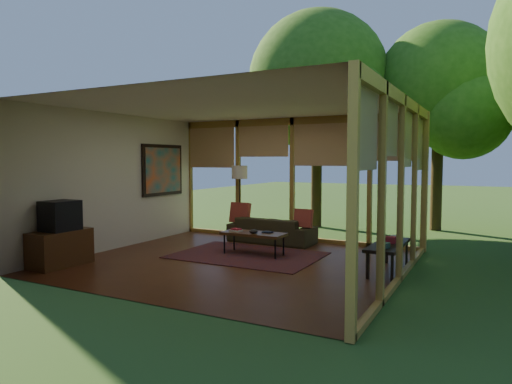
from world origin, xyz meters
The scene contains 25 objects.
floor centered at (0.00, 0.00, 0.00)m, with size 5.50×5.50×0.00m, color #572B17.
ceiling centered at (0.00, 0.00, 2.70)m, with size 5.50×5.50×0.00m, color white.
wall_left centered at (-2.75, 0.00, 1.35)m, with size 0.04×5.00×2.70m, color beige.
wall_front centered at (0.00, -2.50, 1.35)m, with size 5.50×0.04×2.70m, color beige.
window_wall_back centered at (0.00, 2.50, 1.35)m, with size 5.50×0.12×2.70m, color #A47B32.
window_wall_right centered at (2.75, 0.00, 1.35)m, with size 0.12×5.00×2.70m, color #A47B32.
tree_nw centered at (-0.25, 4.79, 3.84)m, with size 3.66×3.66×5.68m.
tree_ne centered at (2.66, 5.57, 3.64)m, with size 3.09×3.09×5.19m.
rug centered at (-0.09, 0.59, 0.01)m, with size 2.64×1.87×0.01m, color maroon.
sofa centered at (-0.26, 2.00, 0.27)m, with size 1.86×0.73×0.54m, color #332E19.
pillow_left centered at (-1.01, 1.95, 0.60)m, with size 0.44×0.15×0.44m, color maroon.
pillow_right centered at (0.49, 1.95, 0.57)m, with size 0.38×0.13×0.38m, color maroon.
ct_book_lower centered at (-0.35, 0.63, 0.44)m, with size 0.22×0.16×0.03m, color beige.
ct_book_upper centered at (-0.35, 0.63, 0.47)m, with size 0.17×0.13×0.03m, color maroon.
ct_book_side centered at (0.25, 0.76, 0.44)m, with size 0.18×0.13×0.03m, color black.
ct_bowl centered at (0.05, 0.58, 0.46)m, with size 0.16×0.16×0.07m, color black.
media_cabinet centered at (-2.47, -1.60, 0.30)m, with size 0.50×1.00×0.60m, color #4F2E15.
television centered at (-2.45, -1.60, 0.85)m, with size 0.45×0.55×0.50m, color black.
console_book_a centered at (2.40, 0.14, 0.49)m, with size 0.21×0.15×0.08m, color #32574B.
console_book_b centered at (2.40, 0.59, 0.51)m, with size 0.22×0.16×0.10m, color maroon.
console_book_c centered at (2.40, 0.99, 0.49)m, with size 0.22×0.16×0.06m, color beige.
floor_lamp centered at (-1.22, 2.29, 1.41)m, with size 0.36×0.36×1.65m.
coffee_table centered at (0.00, 0.68, 0.39)m, with size 1.20×0.50×0.43m.
side_console centered at (2.40, 0.54, 0.41)m, with size 0.60×1.40×0.46m.
wall_painting centered at (-2.71, 1.40, 1.55)m, with size 0.06×1.35×1.15m.
Camera 1 is at (3.94, -6.78, 1.77)m, focal length 32.00 mm.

